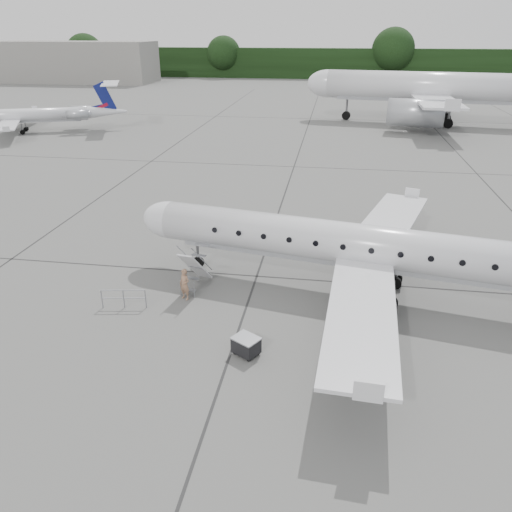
# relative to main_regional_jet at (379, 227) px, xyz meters

# --- Properties ---
(ground) EXTENTS (320.00, 320.00, 0.00)m
(ground) POSITION_rel_main_regional_jet_xyz_m (-0.16, -3.05, -3.87)
(ground) COLOR #5D5D5A
(ground) RESTS_ON ground
(treeline) EXTENTS (260.00, 4.00, 8.00)m
(treeline) POSITION_rel_main_regional_jet_xyz_m (-0.16, 126.95, 0.13)
(treeline) COLOR black
(treeline) RESTS_ON ground
(terminal_building) EXTENTS (40.00, 14.00, 10.00)m
(terminal_building) POSITION_rel_main_regional_jet_xyz_m (-70.16, 106.95, 1.13)
(terminal_building) COLOR slate
(terminal_building) RESTS_ON ground
(main_regional_jet) EXTENTS (33.65, 26.89, 7.74)m
(main_regional_jet) POSITION_rel_main_regional_jet_xyz_m (0.00, 0.00, 0.00)
(main_regional_jet) COLOR silver
(main_regional_jet) RESTS_ON ground
(airstair) EXTENTS (1.27, 2.48, 2.42)m
(airstair) POSITION_rel_main_regional_jet_xyz_m (-9.44, -0.59, -2.66)
(airstair) COLOR silver
(airstair) RESTS_ON ground
(passenger) EXTENTS (0.74, 0.65, 1.70)m
(passenger) POSITION_rel_main_regional_jet_xyz_m (-9.68, -1.90, -3.02)
(passenger) COLOR #90694F
(passenger) RESTS_ON ground
(safety_railing) EXTENTS (2.18, 0.44, 1.00)m
(safety_railing) POSITION_rel_main_regional_jet_xyz_m (-12.48, -3.26, -3.37)
(safety_railing) COLOR gray
(safety_railing) RESTS_ON ground
(baggage_cart) EXTENTS (1.33, 1.27, 0.91)m
(baggage_cart) POSITION_rel_main_regional_jet_xyz_m (-5.70, -6.25, -3.42)
(baggage_cart) COLOR black
(baggage_cart) RESTS_ON ground
(bg_narrowbody) EXTENTS (44.22, 34.50, 14.58)m
(bg_narrowbody) POSITION_rel_main_regional_jet_xyz_m (11.81, 54.95, 3.42)
(bg_narrowbody) COLOR silver
(bg_narrowbody) RESTS_ON ground
(bg_regional_left) EXTENTS (28.70, 24.75, 6.33)m
(bg_regional_left) POSITION_rel_main_regional_jet_xyz_m (-45.12, 38.98, -0.70)
(bg_regional_left) COLOR silver
(bg_regional_left) RESTS_ON ground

